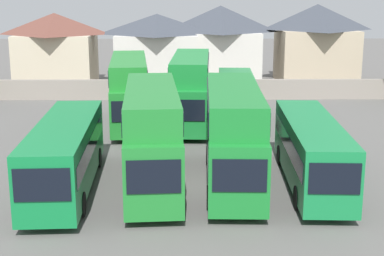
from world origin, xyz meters
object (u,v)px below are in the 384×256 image
(house_terrace_left, at_px, (56,49))
(house_terrace_centre, at_px, (157,49))
(bus_4, at_px, (311,149))
(bus_5, at_px, (129,88))
(house_terrace_right, at_px, (220,43))
(bus_1, at_px, (65,152))
(bus_6, at_px, (191,87))
(bus_2, at_px, (152,132))
(house_terrace_far_right, at_px, (316,43))
(bus_3, at_px, (233,131))
(bus_7, at_px, (237,98))

(house_terrace_left, distance_m, house_terrace_centre, 10.44)
(bus_4, xyz_separation_m, bus_5, (-10.44, 13.19, 0.87))
(house_terrace_centre, bearing_deg, house_terrace_right, 14.35)
(bus_5, bearing_deg, bus_1, -12.72)
(bus_5, height_order, bus_6, bus_6)
(bus_1, distance_m, bus_6, 15.10)
(bus_2, height_order, house_terrace_far_right, house_terrace_far_right)
(house_terrace_right, bearing_deg, bus_3, -92.30)
(house_terrace_left, xyz_separation_m, house_terrace_far_right, (27.20, 1.59, 0.42))
(house_terrace_left, bearing_deg, house_terrace_far_right, 3.34)
(bus_5, relative_size, bus_6, 1.04)
(house_terrace_centre, relative_size, house_terrace_far_right, 1.06)
(bus_7, relative_size, house_terrace_centre, 1.19)
(bus_7, bearing_deg, bus_3, -3.25)
(bus_2, xyz_separation_m, bus_3, (4.08, 0.20, -0.01))
(house_terrace_left, bearing_deg, bus_5, -63.36)
(bus_2, xyz_separation_m, bus_7, (5.45, 13.50, -0.81))
(bus_6, bearing_deg, bus_1, -22.08)
(bus_6, bearing_deg, house_terrace_centre, -167.28)
(bus_1, bearing_deg, bus_4, 90.12)
(bus_3, distance_m, bus_7, 13.40)
(house_terrace_far_right, bearing_deg, bus_7, -117.12)
(bus_3, xyz_separation_m, house_terrace_left, (-15.71, 31.49, 0.95))
(bus_1, height_order, bus_3, bus_3)
(bus_4, relative_size, bus_5, 1.02)
(bus_7, relative_size, house_terrace_left, 1.28)
(bus_7, distance_m, house_terrace_far_right, 22.32)
(bus_1, xyz_separation_m, bus_3, (8.35, 0.71, 0.87))
(bus_6, relative_size, house_terrace_left, 1.31)
(bus_5, distance_m, bus_7, 7.88)
(bus_1, distance_m, house_terrace_far_right, 39.24)
(bus_3, relative_size, house_terrace_right, 1.27)
(bus_7, bearing_deg, bus_5, -85.63)
(bus_2, height_order, bus_6, bus_6)
(house_terrace_far_right, bearing_deg, house_terrace_centre, -174.91)
(bus_2, height_order, house_terrace_left, house_terrace_left)
(bus_5, distance_m, bus_6, 4.46)
(bus_6, distance_m, house_terrace_right, 20.62)
(house_terrace_far_right, bearing_deg, bus_2, -115.09)
(bus_1, height_order, house_terrace_centre, house_terrace_centre)
(bus_1, bearing_deg, house_terrace_far_right, 147.03)
(bus_4, relative_size, house_terrace_far_right, 1.37)
(bus_3, height_order, house_terrace_right, house_terrace_right)
(bus_6, height_order, house_terrace_far_right, house_terrace_far_right)
(bus_3, distance_m, bus_6, 13.12)
(bus_3, bearing_deg, bus_2, -85.38)
(bus_2, height_order, bus_4, bus_2)
(bus_4, xyz_separation_m, bus_6, (-5.98, 13.10, 0.96))
(house_terrace_left, height_order, house_terrace_right, house_terrace_right)
(bus_3, xyz_separation_m, house_terrace_right, (1.34, 33.27, 1.30))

